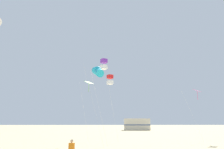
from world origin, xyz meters
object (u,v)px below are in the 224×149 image
kite_flyer_standing (72,148)px  kite_diamond_lime (89,84)px  kite_box_scarlet (110,80)px  kite_box_violet (104,64)px  rv_van_cream (137,124)px  kite_diamond_rainbow (197,92)px  kite_tube_cyan (98,71)px

kite_flyer_standing → kite_diamond_lime: (-0.09, 11.29, 6.16)m
kite_box_scarlet → kite_box_violet: (-0.70, -2.29, 1.28)m
kite_box_violet → rv_van_cream: size_ratio=1.37×
kite_diamond_lime → kite_box_scarlet: bearing=-29.5°
kite_flyer_standing → kite_diamond_lime: kite_diamond_lime is taller
kite_diamond_rainbow → rv_van_cream: kite_diamond_rainbow is taller
kite_diamond_rainbow → kite_box_scarlet: 11.58m
kite_flyer_standing → kite_box_scarlet: 12.02m
kite_box_scarlet → kite_tube_cyan: kite_box_scarlet is taller
kite_tube_cyan → rv_van_cream: size_ratio=1.16×
kite_diamond_rainbow → kite_box_scarlet: bearing=-168.6°
kite_flyer_standing → rv_van_cream: (9.61, 38.52, 0.78)m
kite_box_violet → kite_flyer_standing: bearing=-104.1°
kite_tube_cyan → kite_diamond_rainbow: bearing=30.4°
kite_tube_cyan → kite_box_violet: size_ratio=0.85×
kite_diamond_rainbow → kite_box_violet: (-11.99, -4.56, 2.45)m
kite_box_scarlet → kite_diamond_lime: 3.08m
kite_flyer_standing → rv_van_cream: 39.71m
rv_van_cream → kite_tube_cyan: bearing=-100.3°
kite_flyer_standing → kite_diamond_rainbow: kite_diamond_rainbow is taller
kite_box_violet → rv_van_cream: (7.74, 31.03, -6.99)m
kite_box_scarlet → kite_diamond_lime: bearing=150.5°
kite_tube_cyan → rv_van_cream: 35.24m
kite_box_scarlet → kite_diamond_lime: (-2.67, 1.51, -0.32)m
kite_box_violet → kite_diamond_rainbow: bearing=20.8°
kite_flyer_standing → kite_tube_cyan: 7.98m
kite_diamond_lime → rv_van_cream: kite_diamond_lime is taller
kite_diamond_rainbow → kite_tube_cyan: bearing=-149.6°
kite_flyer_standing → kite_diamond_rainbow: bearing=-121.3°
kite_box_scarlet → rv_van_cream: bearing=76.2°
kite_tube_cyan → kite_box_violet: 3.19m
kite_diamond_lime → kite_diamond_rainbow: bearing=3.1°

